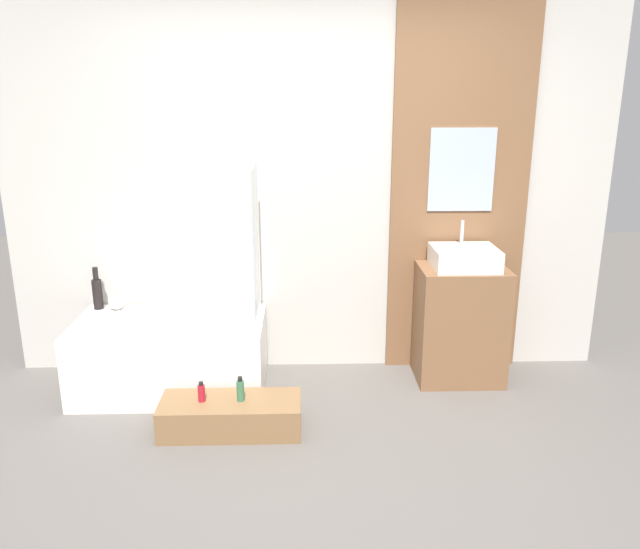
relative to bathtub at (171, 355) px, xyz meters
The scene contains 12 objects.
ground_plane 1.53m from the bathtub, 51.45° to the right, with size 12.00×12.00×0.00m, color #605B56.
wall_tiled_back 1.47m from the bathtub, 22.85° to the left, with size 4.20×0.06×2.60m, color beige.
wall_wood_accent 2.27m from the bathtub, ahead, with size 0.95×0.04×2.60m.
bathtub is the anchor object (origin of this frame).
glass_shower_screen 0.97m from the bathtub, ahead, with size 0.01×0.50×1.03m, color silver.
wooden_step_bench 0.74m from the bathtub, 51.18° to the right, with size 0.83×0.34×0.20m, color olive.
vanity_cabinet 1.99m from the bathtub, ahead, with size 0.59×0.43×0.81m, color brown.
sink 2.08m from the bathtub, ahead, with size 0.43×0.37×0.30m.
vase_tall_dark 0.70m from the bathtub, 154.01° to the left, with size 0.07×0.07×0.30m.
vase_round_light 0.56m from the bathtub, 149.45° to the left, with size 0.11×0.11×0.11m, color silver.
bottle_soap_primary 0.63m from the bathtub, 63.01° to the right, with size 0.04×0.04×0.12m.
bottle_soap_secondary 0.77m from the bathtub, 47.53° to the right, with size 0.04×0.04×0.15m.
Camera 1 is at (-0.06, -2.73, 1.95)m, focal length 35.00 mm.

